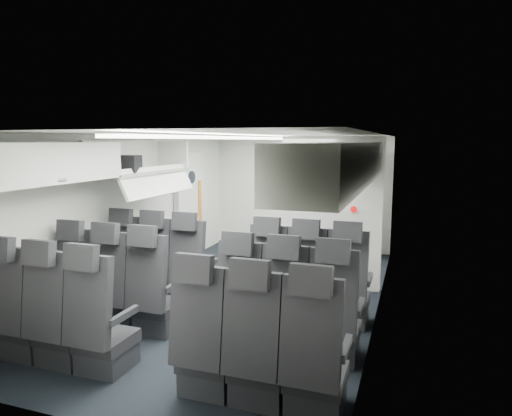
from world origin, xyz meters
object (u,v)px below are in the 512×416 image
Objects in this scene: flight_attendant at (309,215)px; seat_row_rear at (151,339)px; boarding_door at (189,205)px; seat_row_front at (231,279)px; seat_row_mid at (198,303)px; galley_unit at (348,204)px; carry_on_bag at (123,165)px.

seat_row_rear is at bearing 163.75° from flight_attendant.
boarding_door is at bearing 112.87° from seat_row_rear.
seat_row_front and seat_row_mid have the same top height.
seat_row_rear is (0.00, -1.80, 0.00)m from seat_row_front.
seat_row_mid is (0.00, -0.90, 0.00)m from seat_row_front.
galley_unit is at bearing 79.35° from seat_row_rear.
boarding_door is 1.10× the size of flight_attendant.
galley_unit reaches higher than seat_row_rear.
flight_attendant is 4.16× the size of carry_on_bag.
galley_unit is at bearing 73.72° from seat_row_front.
seat_row_mid is at bearing -42.49° from carry_on_bag.
seat_row_front is 1.75× the size of galley_unit.
seat_row_front is 1.00× the size of seat_row_mid.
galley_unit is 1.04m from flight_attendant.
carry_on_bag is at bearing 150.80° from seat_row_mid.
seat_row_mid is 1.96× the size of flight_attendant.
carry_on_bag reaches higher than seat_row_front.
flight_attendant is at bearing 79.52° from seat_row_front.
seat_row_mid is 2.11m from carry_on_bag.
seat_row_rear is (0.00, -0.90, 0.00)m from seat_row_mid.
seat_row_front is 1.00× the size of seat_row_rear.
boarding_door reaches higher than seat_row_front.
boarding_door is at bearing 82.75° from carry_on_bag.
seat_row_mid is at bearing 162.12° from flight_attendant.
seat_row_rear is 1.96× the size of flight_attendant.
carry_on_bag is at bearing 133.03° from flight_attendant.
flight_attendant is (-0.51, -0.90, -0.10)m from galley_unit.
seat_row_front is 1.96× the size of flight_attendant.
flight_attendant reaches higher than seat_row_rear.
carry_on_bag reaches higher than flight_attendant.
seat_row_rear is 2.59m from carry_on_bag.
seat_row_rear is 1.79× the size of boarding_door.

